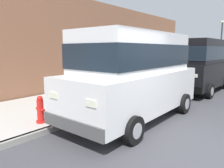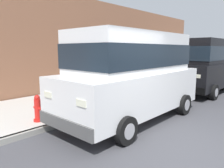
{
  "view_description": "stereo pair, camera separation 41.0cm",
  "coord_description": "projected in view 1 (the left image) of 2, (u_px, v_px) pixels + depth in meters",
  "views": [
    {
      "loc": [
        1.26,
        -4.19,
        2.05
      ],
      "look_at": [
        -3.47,
        1.57,
        0.85
      ],
      "focal_mm": 34.36,
      "sensor_mm": 36.0,
      "label": 1
    },
    {
      "loc": [
        1.57,
        -3.92,
        2.05
      ],
      "look_at": [
        -3.47,
        1.57,
        0.85
      ],
      "focal_mm": 34.36,
      "sensor_mm": 36.0,
      "label": 2
    }
  ],
  "objects": [
    {
      "name": "car_black_van",
      "position": [
        200.0,
        63.0,
        10.57
      ],
      "size": [
        2.2,
        4.93,
        2.52
      ],
      "color": "black",
      "rests_on": "ground"
    },
    {
      "name": "street_lamp",
      "position": [
        221.0,
        40.0,
        19.06
      ],
      "size": [
        0.36,
        0.36,
        4.42
      ],
      "color": "#2D2D33",
      "rests_on": "sidewalk"
    },
    {
      "name": "fire_hydrant",
      "position": [
        40.0,
        110.0,
        5.62
      ],
      "size": [
        0.34,
        0.24,
        0.72
      ],
      "color": "red",
      "rests_on": "sidewalk"
    },
    {
      "name": "sidewalk",
      "position": [
        49.0,
        107.0,
        7.43
      ],
      "size": [
        3.6,
        64.0,
        0.14
      ],
      "primitive_type": "cube",
      "color": "#B7B5AD",
      "rests_on": "ground"
    },
    {
      "name": "ground_plane",
      "position": [
        196.0,
        153.0,
        4.31
      ],
      "size": [
        80.0,
        80.0,
        0.0
      ],
      "primitive_type": "plane",
      "color": "#424247"
    },
    {
      "name": "curb",
      "position": [
        85.0,
        118.0,
        6.3
      ],
      "size": [
        0.16,
        64.0,
        0.14
      ],
      "primitive_type": "cube",
      "color": "gray",
      "rests_on": "ground"
    },
    {
      "name": "dog_tan",
      "position": [
        89.0,
        87.0,
        9.41
      ],
      "size": [
        0.29,
        0.75,
        0.49
      ],
      "color": "tan",
      "rests_on": "sidewalk"
    },
    {
      "name": "building_facade",
      "position": [
        96.0,
        45.0,
        11.92
      ],
      "size": [
        0.5,
        20.0,
        4.57
      ],
      "primitive_type": "cube",
      "color": "#8C5B42",
      "rests_on": "ground"
    },
    {
      "name": "car_white_van",
      "position": [
        135.0,
        72.0,
        6.23
      ],
      "size": [
        2.16,
        4.91,
        2.52
      ],
      "color": "white",
      "rests_on": "ground"
    },
    {
      "name": "car_tan_hatchback",
      "position": [
        224.0,
        65.0,
        15.06
      ],
      "size": [
        2.0,
        3.83,
        1.88
      ],
      "color": "tan",
      "rests_on": "ground"
    }
  ]
}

